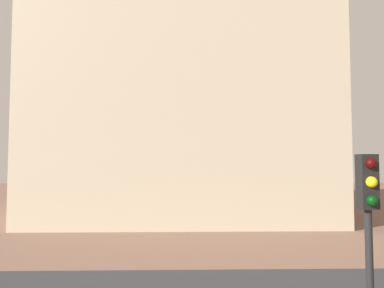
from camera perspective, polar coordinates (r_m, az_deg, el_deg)
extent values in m
cube|color=beige|center=(28.74, -1.55, 3.42)|extent=(22.07, 13.94, 15.34)
cube|color=#2D3842|center=(31.02, -1.52, 19.92)|extent=(20.31, 12.82, 2.40)
cube|color=beige|center=(30.62, -7.05, 17.30)|extent=(5.00, 5.00, 30.14)
cylinder|color=beige|center=(25.47, -23.81, 7.78)|extent=(2.80, 2.80, 18.20)
cylinder|color=beige|center=(25.40, 20.68, 8.30)|extent=(2.80, 2.80, 18.68)
cube|color=black|center=(6.28, 27.49, -5.65)|extent=(0.28, 0.24, 0.90)
sphere|color=#390606|center=(6.16, 28.00, -2.90)|extent=(0.18, 0.18, 0.18)
sphere|color=yellow|center=(6.17, 28.07, -5.69)|extent=(0.18, 0.18, 0.18)
sphere|color=#06330C|center=(6.19, 28.15, -8.46)|extent=(0.18, 0.18, 0.18)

